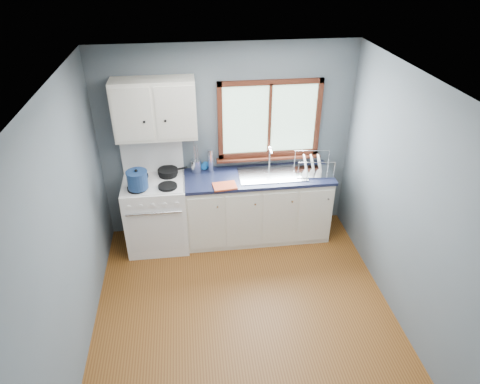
{
  "coord_description": "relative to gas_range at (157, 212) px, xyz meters",
  "views": [
    {
      "loc": [
        -0.47,
        -3.17,
        3.52
      ],
      "look_at": [
        0.05,
        0.9,
        1.05
      ],
      "focal_mm": 32.0,
      "sensor_mm": 36.0,
      "label": 1
    }
  ],
  "objects": [
    {
      "name": "wall_back",
      "position": [
        0.95,
        0.34,
        0.76
      ],
      "size": [
        3.2,
        0.02,
        2.5
      ],
      "primitive_type": "cube",
      "color": "slate",
      "rests_on": "ground"
    },
    {
      "name": "floor",
      "position": [
        0.95,
        -1.47,
        -0.5
      ],
      "size": [
        3.2,
        3.6,
        0.02
      ],
      "primitive_type": "cube",
      "color": "brown",
      "rests_on": "ground"
    },
    {
      "name": "window",
      "position": [
        1.48,
        0.3,
        0.98
      ],
      "size": [
        1.36,
        0.1,
        1.03
      ],
      "color": "#9EC6A8",
      "rests_on": "wall_back"
    },
    {
      "name": "skillet",
      "position": [
        0.18,
        0.16,
        0.49
      ],
      "size": [
        0.4,
        0.31,
        0.05
      ],
      "rotation": [
        0.0,
        0.0,
        0.28
      ],
      "color": "black",
      "rests_on": "gas_range"
    },
    {
      "name": "wall_left",
      "position": [
        -0.66,
        -1.47,
        0.76
      ],
      "size": [
        0.02,
        3.6,
        2.5
      ],
      "primitive_type": "cube",
      "color": "slate",
      "rests_on": "ground"
    },
    {
      "name": "base_cabinets",
      "position": [
        1.31,
        0.02,
        -0.08
      ],
      "size": [
        1.85,
        0.6,
        0.88
      ],
      "color": "silver",
      "rests_on": "floor"
    },
    {
      "name": "dish_towel",
      "position": [
        0.86,
        -0.21,
        0.44
      ],
      "size": [
        0.3,
        0.23,
        0.02
      ],
      "primitive_type": "cube",
      "rotation": [
        0.0,
        0.0,
        0.1
      ],
      "color": "#CA502C",
      "rests_on": "countertop"
    },
    {
      "name": "wall_right",
      "position": [
        2.56,
        -1.47,
        0.76
      ],
      "size": [
        0.02,
        3.6,
        2.5
      ],
      "primitive_type": "cube",
      "color": "slate",
      "rests_on": "ground"
    },
    {
      "name": "gas_range",
      "position": [
        0.0,
        0.0,
        0.0
      ],
      "size": [
        0.76,
        0.69,
        1.36
      ],
      "color": "white",
      "rests_on": "floor"
    },
    {
      "name": "upper_cabinets",
      "position": [
        0.1,
        0.15,
        1.31
      ],
      "size": [
        0.95,
        0.35,
        0.7
      ],
      "color": "silver",
      "rests_on": "wall_back"
    },
    {
      "name": "ceiling",
      "position": [
        0.95,
        -1.47,
        2.02
      ],
      "size": [
        3.2,
        3.6,
        0.02
      ],
      "primitive_type": "cube",
      "color": "white",
      "rests_on": "wall_back"
    },
    {
      "name": "utensil_crock",
      "position": [
        0.54,
        0.22,
        0.51
      ],
      "size": [
        0.16,
        0.16,
        0.42
      ],
      "rotation": [
        0.0,
        0.0,
        -0.25
      ],
      "color": "silver",
      "rests_on": "countertop"
    },
    {
      "name": "stockpot",
      "position": [
        -0.16,
        -0.17,
        0.58
      ],
      "size": [
        0.3,
        0.3,
        0.25
      ],
      "rotation": [
        0.0,
        0.0,
        -0.2
      ],
      "color": "navy",
      "rests_on": "gas_range"
    },
    {
      "name": "countertop",
      "position": [
        1.31,
        0.02,
        0.41
      ],
      "size": [
        1.89,
        0.64,
        0.04
      ],
      "primitive_type": "cube",
      "color": "black",
      "rests_on": "base_cabinets"
    },
    {
      "name": "thermos",
      "position": [
        0.72,
        0.21,
        0.58
      ],
      "size": [
        0.09,
        0.09,
        0.3
      ],
      "primitive_type": "cylinder",
      "rotation": [
        0.0,
        0.0,
        0.39
      ],
      "color": "silver",
      "rests_on": "countertop"
    },
    {
      "name": "soap_bottle",
      "position": [
        0.64,
        0.23,
        0.54
      ],
      "size": [
        0.11,
        0.11,
        0.23
      ],
      "primitive_type": "imported",
      "rotation": [
        0.0,
        0.0,
        -0.26
      ],
      "color": "#145EB4",
      "rests_on": "countertop"
    },
    {
      "name": "dish_rack",
      "position": [
        2.01,
        0.02,
        0.49
      ],
      "size": [
        0.5,
        0.4,
        0.24
      ],
      "rotation": [
        0.0,
        0.0,
        -0.11
      ],
      "color": "silver",
      "rests_on": "countertop"
    },
    {
      "name": "sink",
      "position": [
        1.49,
        0.02,
        0.37
      ],
      "size": [
        0.84,
        0.46,
        0.44
      ],
      "color": "silver",
      "rests_on": "countertop"
    }
  ]
}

